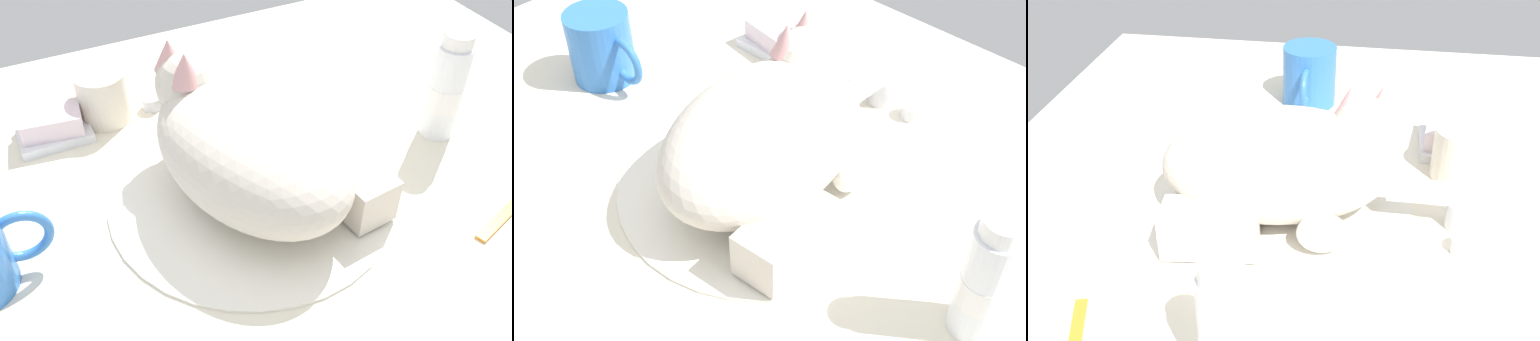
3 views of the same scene
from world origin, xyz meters
TOP-DOWN VIEW (x-y plane):
  - ground_plane at (0.00, 0.00)cm, footprint 110.00×82.50cm
  - sink_basin at (0.00, 0.00)cm, footprint 32.51×32.51cm
  - faucet at (0.00, 20.01)cm, footprint 12.29×10.58cm
  - cat at (0.15, 0.84)cm, footprint 23.00×29.36cm
  - rinse_cup at (-11.00, 21.66)cm, footprint 6.58×6.58cm
  - soap_dish at (-18.07, 20.46)cm, footprint 9.00×6.40cm
  - soap_bar at (-18.07, 20.46)cm, footprint 8.06×5.91cm
  - toothpaste_bottle at (26.58, 0.00)cm, footprint 4.37×4.37cm

SIDE VIEW (x-z plane):
  - ground_plane at x=0.00cm, z-range -3.00..0.00cm
  - sink_basin at x=0.00cm, z-range 0.00..0.69cm
  - soap_dish at x=-18.07cm, z-range 0.00..1.20cm
  - faucet at x=0.00cm, z-range -0.33..5.14cm
  - soap_bar at x=-18.07cm, z-range 1.20..3.95cm
  - rinse_cup at x=-11.00cm, z-range 0.00..7.00cm
  - toothpaste_bottle at x=26.58cm, z-range -0.47..13.78cm
  - cat at x=0.15cm, z-range -0.39..14.23cm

